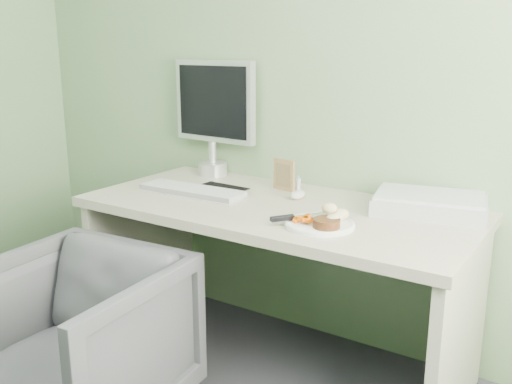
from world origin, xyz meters
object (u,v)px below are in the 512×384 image
Objects in this scene: desk at (276,247)px; desk_chair at (77,342)px; plate at (320,225)px; scanner at (429,205)px; monitor at (214,111)px.

desk reaches higher than desk_chair.
scanner reaches higher than plate.
desk_chair is (-0.70, -0.55, -0.42)m from plate.
monitor reaches higher than scanner.
desk_chair is (0.13, -1.03, -0.73)m from monitor.
desk is 0.81m from monitor.
scanner is at bearing -1.98° from monitor.
plate is at bearing -30.36° from desk.
plate is at bearing 34.18° from desk_chair.
plate reaches higher than desk_chair.
monitor reaches higher than desk_chair.
plate is 1.00m from monitor.
plate is 0.45× the size of monitor.
desk is at bearing -26.63° from monitor.
desk is at bearing 149.64° from plate.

